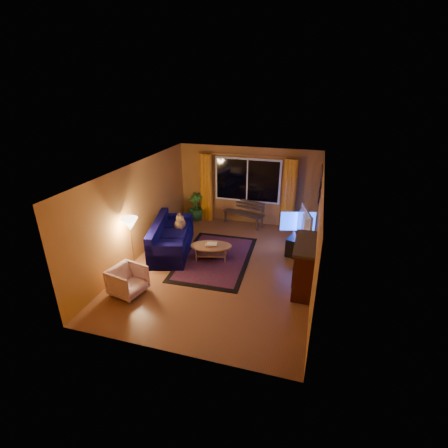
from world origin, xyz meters
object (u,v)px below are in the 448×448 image
(sofa, at_px, (172,236))
(floor_lamp, at_px, (132,245))
(tv_console, at_px, (300,241))
(bench, at_px, (243,219))
(coffee_table, at_px, (211,252))
(armchair, at_px, (128,280))

(sofa, relative_size, floor_lamp, 1.55)
(floor_lamp, bearing_deg, tv_console, 30.29)
(bench, bearing_deg, coffee_table, -78.62)
(armchair, height_order, floor_lamp, floor_lamp)
(bench, xyz_separation_m, floor_lamp, (-1.95, -3.51, 0.49))
(sofa, relative_size, tv_console, 1.77)
(sofa, relative_size, coffee_table, 1.99)
(coffee_table, relative_size, tv_console, 0.89)
(bench, xyz_separation_m, armchair, (-1.58, -4.42, 0.15))
(sofa, xyz_separation_m, armchair, (-0.10, -2.09, -0.09))
(armchair, bearing_deg, coffee_table, -20.28)
(armchair, xyz_separation_m, tv_console, (3.47, 3.15, -0.10))
(armchair, bearing_deg, tv_console, -35.32)
(armchair, xyz_separation_m, coffee_table, (1.27, 1.98, -0.15))
(tv_console, bearing_deg, sofa, -148.66)
(bench, xyz_separation_m, tv_console, (1.90, -1.27, 0.05))
(floor_lamp, height_order, tv_console, floor_lamp)
(sofa, relative_size, armchair, 3.09)
(floor_lamp, distance_m, coffee_table, 2.03)
(bench, distance_m, floor_lamp, 4.05)
(armchair, relative_size, coffee_table, 0.64)
(floor_lamp, relative_size, coffee_table, 1.28)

